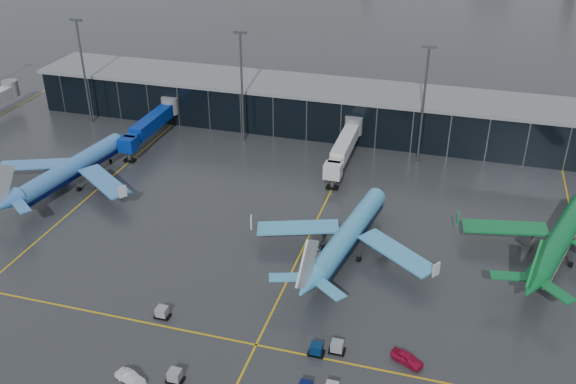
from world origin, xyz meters
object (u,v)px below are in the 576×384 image
(airliner_klm_near, at_px, (350,222))
(airliner_aer_lingus, at_px, (564,226))
(service_van_red, at_px, (407,358))
(baggage_carts, at_px, (269,359))
(airliner_arkefly, at_px, (70,158))
(service_van_white, at_px, (130,378))
(mobile_airstair, at_px, (316,257))

(airliner_klm_near, relative_size, airliner_aer_lingus, 0.99)
(airliner_aer_lingus, height_order, service_van_red, airliner_aer_lingus)
(airliner_aer_lingus, height_order, baggage_carts, airliner_aer_lingus)
(airliner_arkefly, height_order, service_van_white, airliner_arkefly)
(airliner_klm_near, xyz_separation_m, airliner_aer_lingus, (33.80, 8.42, 0.05))
(baggage_carts, bearing_deg, airliner_arkefly, 144.77)
(mobile_airstair, distance_m, service_van_red, 26.18)
(baggage_carts, bearing_deg, mobile_airstair, 89.77)
(airliner_aer_lingus, distance_m, service_van_white, 71.27)
(mobile_airstair, height_order, service_van_white, mobile_airstair)
(airliner_arkefly, relative_size, mobile_airstair, 11.25)
(airliner_aer_lingus, bearing_deg, baggage_carts, -117.45)
(service_van_white, bearing_deg, baggage_carts, -46.89)
(airliner_aer_lingus, distance_m, mobile_airstair, 40.73)
(airliner_arkefly, height_order, baggage_carts, airliner_arkefly)
(airliner_arkefly, xyz_separation_m, airliner_klm_near, (58.02, -8.57, -0.15))
(airliner_aer_lingus, bearing_deg, service_van_red, -104.85)
(mobile_airstair, bearing_deg, baggage_carts, -87.48)
(baggage_carts, xyz_separation_m, service_van_white, (-16.09, -8.04, -0.06))
(airliner_aer_lingus, xyz_separation_m, baggage_carts, (-38.50, -37.50, -5.09))
(airliner_arkefly, relative_size, airliner_aer_lingus, 1.02)
(airliner_klm_near, bearing_deg, airliner_aer_lingus, 23.61)
(airliner_klm_near, distance_m, service_van_white, 42.85)
(airliner_klm_near, relative_size, baggage_carts, 1.29)
(airliner_klm_near, relative_size, service_van_white, 8.90)
(airliner_arkefly, distance_m, airliner_aer_lingus, 91.82)
(service_van_red, bearing_deg, airliner_arkefly, 91.66)
(airliner_arkefly, relative_size, service_van_white, 9.13)
(airliner_aer_lingus, xyz_separation_m, service_van_red, (-21.05, -32.22, -5.09))
(airliner_arkefly, xyz_separation_m, service_van_white, (37.24, -45.70, -5.26))
(airliner_aer_lingus, relative_size, mobile_airstair, 11.06)
(baggage_carts, bearing_deg, service_van_red, 16.84)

